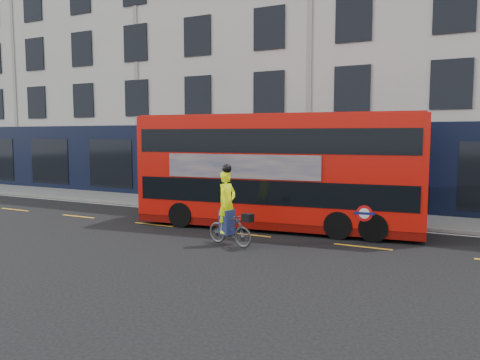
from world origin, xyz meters
The scene contains 8 objects.
ground centered at (0.00, 0.00, 0.00)m, with size 120.00×120.00×0.00m, color black.
pavement centered at (0.00, 6.50, 0.06)m, with size 60.00×3.00×0.12m, color slate.
kerb centered at (0.00, 5.00, 0.07)m, with size 60.00×0.12×0.13m, color gray.
building_terrace centered at (0.00, 12.94, 7.49)m, with size 50.00×10.07×15.00m.
road_edge_line centered at (0.00, 4.70, 0.00)m, with size 58.00×0.10×0.01m, color silver.
lane_dashes centered at (0.00, 1.50, 0.00)m, with size 58.00×0.12×0.01m, color gold, non-canonical shape.
bus centered at (0.51, 3.00, 2.16)m, with size 10.62×3.49×4.21m.
cyclist centered at (0.18, -0.18, 0.88)m, with size 1.81×0.88×2.56m.
Camera 1 is at (7.02, -12.92, 3.47)m, focal length 35.00 mm.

